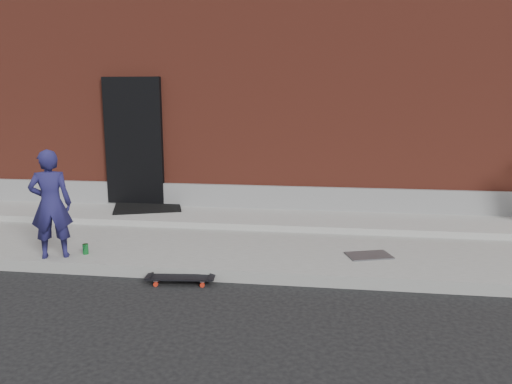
# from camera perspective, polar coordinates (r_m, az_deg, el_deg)

# --- Properties ---
(ground) EXTENTS (80.00, 80.00, 0.00)m
(ground) POSITION_cam_1_polar(r_m,az_deg,el_deg) (6.04, -0.16, -10.48)
(ground) COLOR black
(ground) RESTS_ON ground
(sidewalk) EXTENTS (20.00, 3.00, 0.15)m
(sidewalk) POSITION_cam_1_polar(r_m,az_deg,el_deg) (7.42, 1.49, -5.72)
(sidewalk) COLOR gray
(sidewalk) RESTS_ON ground
(apron) EXTENTS (20.00, 1.20, 0.10)m
(apron) POSITION_cam_1_polar(r_m,az_deg,el_deg) (8.25, 2.20, -3.10)
(apron) COLOR gray
(apron) RESTS_ON sidewalk
(building) EXTENTS (20.00, 8.10, 5.00)m
(building) POSITION_cam_1_polar(r_m,az_deg,el_deg) (12.58, 4.45, 12.31)
(building) COLOR maroon
(building) RESTS_ON ground
(child) EXTENTS (0.60, 0.50, 1.40)m
(child) POSITION_cam_1_polar(r_m,az_deg,el_deg) (6.85, -22.42, -1.29)
(child) COLOR #1C1A4A
(child) RESTS_ON sidewalk
(skateboard) EXTENTS (0.81, 0.28, 0.09)m
(skateboard) POSITION_cam_1_polar(r_m,az_deg,el_deg) (6.08, -8.65, -9.71)
(skateboard) COLOR #B22312
(skateboard) RESTS_ON ground
(soda_can) EXTENTS (0.09, 0.09, 0.14)m
(soda_can) POSITION_cam_1_polar(r_m,az_deg,el_deg) (6.98, -18.90, -6.18)
(soda_can) COLOR #1C8C38
(soda_can) RESTS_ON sidewalk
(doormat) EXTENTS (1.38, 1.25, 0.03)m
(doormat) POSITION_cam_1_polar(r_m,az_deg,el_deg) (9.03, -12.28, -1.67)
(doormat) COLOR black
(doormat) RESTS_ON apron
(utility_plate) EXTENTS (0.64, 0.51, 0.02)m
(utility_plate) POSITION_cam_1_polar(r_m,az_deg,el_deg) (6.71, 12.78, -7.08)
(utility_plate) COLOR #525357
(utility_plate) RESTS_ON sidewalk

